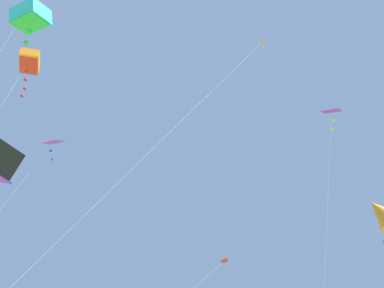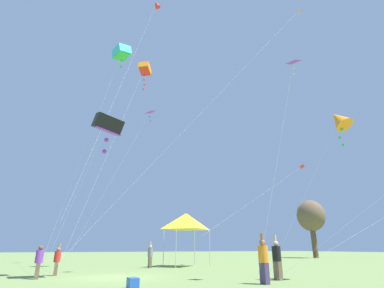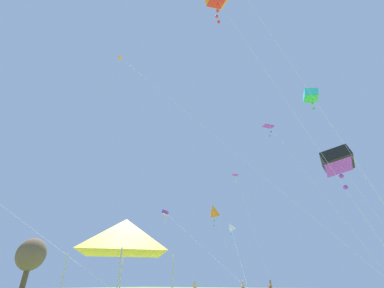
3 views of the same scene
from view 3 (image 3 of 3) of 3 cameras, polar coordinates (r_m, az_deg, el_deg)
name	(u,v)px [view 3 (image 3 of 3)]	position (r m, az deg, el deg)	size (l,w,h in m)	color
tree_near_right	(31,255)	(41.61, -32.16, -20.17)	(3.53, 3.53, 7.13)	brown
festival_tent	(125,236)	(11.88, -14.72, -19.15)	(3.30, 3.30, 4.35)	#B7B7BC
kite_purple_box_0	(165,213)	(42.64, -5.96, -14.98)	(11.71, 19.63, 12.27)	silver
kite_orange_diamond_2	(214,210)	(25.87, 4.86, -14.48)	(3.37, 4.39, 8.93)	silver
kite_orange_delta_3	(125,62)	(32.16, -14.64, 17.29)	(1.37, 21.49, 25.81)	silver
kite_cyan_box_5	(311,96)	(19.77, 24.87, 9.68)	(1.85, 3.57, 13.68)	silver
kite_white_diamond_6	(231,227)	(33.75, 8.62, -17.76)	(10.61, 6.46, 8.70)	silver
kite_black_box_8	(337,161)	(17.34, 29.52, -3.28)	(2.16, 3.28, 9.00)	silver
kite_purple_delta_9	(236,176)	(25.56, 9.73, -7.00)	(1.24, 3.22, 11.41)	silver
kite_purple_delta_10	(270,127)	(16.70, 16.92, 3.59)	(1.71, 4.94, 10.77)	silver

